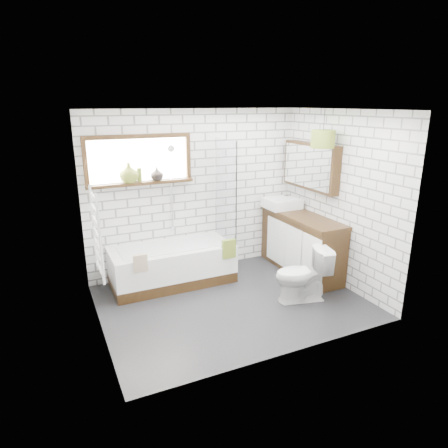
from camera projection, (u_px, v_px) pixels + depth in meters
name	position (u px, v px, depth m)	size (l,w,h in m)	color
floor	(232.00, 302.00, 5.40)	(3.40, 2.60, 0.01)	black
ceiling	(233.00, 109.00, 4.67)	(3.40, 2.60, 0.01)	white
wall_back	(195.00, 192.00, 6.17)	(3.40, 0.01, 2.50)	white
wall_front	(291.00, 244.00, 3.90)	(3.40, 0.01, 2.50)	white
wall_left	(92.00, 230.00, 4.35)	(0.01, 2.60, 2.50)	white
wall_right	(339.00, 199.00, 5.72)	(0.01, 2.60, 2.50)	white
window	(139.00, 160.00, 5.63)	(1.52, 0.16, 0.68)	black
towel_radiator	(97.00, 234.00, 4.38)	(0.06, 0.52, 1.00)	white
mirror_cabinet	(311.00, 166.00, 6.09)	(0.16, 1.20, 0.70)	black
shower_riser	(171.00, 189.00, 5.94)	(0.02, 0.02, 1.30)	silver
bathtub	(172.00, 265.00, 5.89)	(1.77, 0.78, 0.57)	white
shower_screen	(226.00, 191.00, 5.93)	(0.02, 0.72, 1.50)	white
towel_green	(229.00, 249.00, 5.77)	(0.20, 0.06, 0.28)	olive
towel_beige	(140.00, 263.00, 5.25)	(0.18, 0.05, 0.24)	tan
vanity	(301.00, 243.00, 6.26)	(0.52, 1.63, 0.93)	black
basin	(282.00, 203.00, 6.51)	(0.53, 0.47, 0.16)	white
tap	(290.00, 199.00, 6.56)	(0.03, 0.03, 0.15)	silver
toilet	(302.00, 275.00, 5.34)	(0.73, 0.41, 0.74)	white
vase_olive	(129.00, 174.00, 5.59)	(0.27, 0.27, 0.28)	olive
vase_dark	(157.00, 175.00, 5.76)	(0.19, 0.19, 0.19)	black
bottle	(140.00, 176.00, 5.66)	(0.06, 0.06, 0.19)	olive
pendant	(323.00, 139.00, 5.49)	(0.33, 0.33, 0.24)	olive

